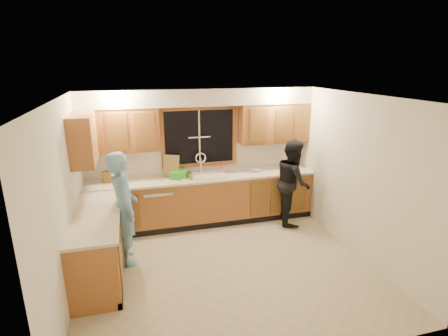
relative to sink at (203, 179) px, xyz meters
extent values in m
plane|color=#B8AB8E|center=(0.00, -1.60, -0.86)|extent=(4.20, 4.20, 0.00)
plane|color=white|center=(0.00, -1.60, 1.64)|extent=(4.20, 4.20, 0.00)
plane|color=white|center=(0.00, 0.30, 0.39)|extent=(4.20, 0.00, 4.20)
plane|color=white|center=(-2.10, -1.60, 0.39)|extent=(0.00, 3.80, 3.80)
plane|color=white|center=(2.10, -1.60, 0.39)|extent=(0.00, 3.80, 3.80)
cube|color=#AB6631|center=(0.00, 0.00, -0.42)|extent=(4.20, 0.60, 0.88)
cube|color=#AB6631|center=(-1.80, -1.25, -0.42)|extent=(0.60, 1.90, 0.88)
cube|color=#F2E3CB|center=(0.00, -0.02, 0.04)|extent=(4.20, 0.63, 0.04)
cube|color=#F2E3CB|center=(-1.79, -1.25, 0.04)|extent=(0.63, 1.90, 0.04)
cube|color=#AB6631|center=(-1.43, 0.13, 0.96)|extent=(1.35, 0.33, 0.75)
cube|color=#AB6631|center=(1.43, 0.13, 0.96)|extent=(1.35, 0.33, 0.75)
cube|color=#AB6631|center=(-1.94, -0.48, 0.96)|extent=(0.33, 0.90, 0.75)
cube|color=white|center=(0.00, 0.12, 1.49)|extent=(4.20, 0.35, 0.30)
cube|color=black|center=(0.00, 0.29, 0.74)|extent=(1.30, 0.01, 1.00)
cube|color=#AB6631|center=(0.00, 0.28, 1.27)|extent=(1.44, 0.03, 0.07)
cube|color=#AB6631|center=(0.00, 0.28, 0.20)|extent=(1.44, 0.03, 0.07)
cube|color=#AB6631|center=(-0.69, 0.28, 0.74)|extent=(0.07, 0.03, 1.00)
cube|color=#AB6631|center=(0.69, 0.28, 0.74)|extent=(0.07, 0.03, 1.00)
cube|color=white|center=(0.00, 0.00, 0.07)|extent=(0.86, 0.52, 0.03)
cube|color=white|center=(-0.21, 0.00, -0.02)|extent=(0.38, 0.42, 0.18)
cube|color=white|center=(0.21, 0.00, -0.02)|extent=(0.38, 0.42, 0.18)
cylinder|color=silver|center=(0.00, 0.20, 0.22)|extent=(0.04, 0.04, 0.28)
torus|color=silver|center=(0.00, 0.20, 0.36)|extent=(0.21, 0.03, 0.21)
cube|color=silver|center=(-0.85, -0.01, -0.45)|extent=(0.60, 0.56, 0.82)
cube|color=silver|center=(-1.80, -1.82, -0.41)|extent=(0.58, 0.75, 0.90)
imported|color=#6BA7CB|center=(-1.42, -1.04, 0.00)|extent=(0.55, 0.71, 1.73)
imported|color=black|center=(1.62, -0.41, -0.06)|extent=(0.80, 0.91, 1.60)
cube|color=brown|center=(-1.71, 0.09, 0.16)|extent=(0.13, 0.12, 0.20)
cube|color=tan|center=(-0.56, 0.16, 0.25)|extent=(0.31, 0.22, 0.39)
cube|color=green|center=(-0.43, 0.00, 0.12)|extent=(0.37, 0.36, 0.13)
imported|color=#DB537D|center=(0.41, 0.09, 0.15)|extent=(0.10, 0.10, 0.19)
imported|color=silver|center=(1.02, 0.04, 0.08)|extent=(0.21, 0.21, 0.05)
cylinder|color=#B4A68B|center=(-0.26, -0.21, 0.12)|extent=(0.09, 0.09, 0.13)
cylinder|color=#B4A68B|center=(-0.27, -0.10, 0.12)|extent=(0.09, 0.09, 0.13)
camera|label=1|loc=(-1.25, -6.02, 2.05)|focal=28.00mm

